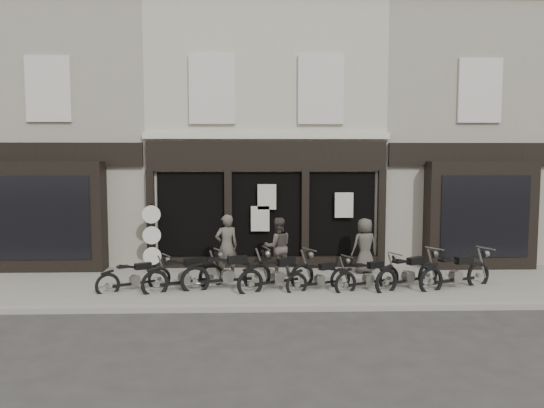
{
  "coord_description": "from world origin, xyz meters",
  "views": [
    {
      "loc": [
        -0.31,
        -12.84,
        3.44
      ],
      "look_at": [
        0.12,
        1.6,
        2.15
      ],
      "focal_mm": 35.0,
      "sensor_mm": 36.0,
      "label": 1
    }
  ],
  "objects_px": {
    "motorcycle_2": "(228,275)",
    "man_right": "(365,246)",
    "motorcycle_4": "(320,279)",
    "motorcycle_7": "(456,275)",
    "motorcycle_0": "(135,279)",
    "motorcycle_5": "(368,278)",
    "advert_sign_post": "(152,241)",
    "man_left": "(227,246)",
    "man_centre": "(278,247)",
    "motorcycle_1": "(185,277)",
    "motorcycle_3": "(278,277)",
    "motorcycle_6": "(408,276)"
  },
  "relations": [
    {
      "from": "motorcycle_2",
      "to": "motorcycle_7",
      "type": "height_order",
      "value": "motorcycle_2"
    },
    {
      "from": "motorcycle_5",
      "to": "motorcycle_6",
      "type": "xyz_separation_m",
      "value": [
        1.04,
        0.09,
        0.04
      ]
    },
    {
      "from": "motorcycle_1",
      "to": "motorcycle_3",
      "type": "bearing_deg",
      "value": -30.59
    },
    {
      "from": "motorcycle_6",
      "to": "motorcycle_7",
      "type": "distance_m",
      "value": 1.21
    },
    {
      "from": "motorcycle_5",
      "to": "advert_sign_post",
      "type": "bearing_deg",
      "value": 134.81
    },
    {
      "from": "advert_sign_post",
      "to": "motorcycle_0",
      "type": "bearing_deg",
      "value": -100.58
    },
    {
      "from": "motorcycle_3",
      "to": "man_left",
      "type": "relative_size",
      "value": 1.16
    },
    {
      "from": "motorcycle_1",
      "to": "motorcycle_3",
      "type": "xyz_separation_m",
      "value": [
        2.34,
        -0.04,
        0.0
      ]
    },
    {
      "from": "motorcycle_0",
      "to": "motorcycle_3",
      "type": "bearing_deg",
      "value": -31.61
    },
    {
      "from": "advert_sign_post",
      "to": "man_left",
      "type": "bearing_deg",
      "value": -28.03
    },
    {
      "from": "advert_sign_post",
      "to": "motorcycle_3",
      "type": "bearing_deg",
      "value": -38.32
    },
    {
      "from": "motorcycle_3",
      "to": "motorcycle_6",
      "type": "distance_m",
      "value": 3.33
    },
    {
      "from": "man_left",
      "to": "advert_sign_post",
      "type": "xyz_separation_m",
      "value": [
        -2.17,
        0.76,
        0.04
      ]
    },
    {
      "from": "motorcycle_2",
      "to": "man_right",
      "type": "xyz_separation_m",
      "value": [
        3.82,
        1.64,
        0.46
      ]
    },
    {
      "from": "man_left",
      "to": "advert_sign_post",
      "type": "bearing_deg",
      "value": -38.75
    },
    {
      "from": "motorcycle_3",
      "to": "motorcycle_5",
      "type": "relative_size",
      "value": 1.1
    },
    {
      "from": "man_left",
      "to": "advert_sign_post",
      "type": "relative_size",
      "value": 0.83
    },
    {
      "from": "motorcycle_1",
      "to": "man_right",
      "type": "bearing_deg",
      "value": -10.26
    },
    {
      "from": "motorcycle_0",
      "to": "man_left",
      "type": "relative_size",
      "value": 0.99
    },
    {
      "from": "motorcycle_5",
      "to": "man_right",
      "type": "relative_size",
      "value": 1.17
    },
    {
      "from": "motorcycle_5",
      "to": "motorcycle_7",
      "type": "relative_size",
      "value": 0.86
    },
    {
      "from": "man_left",
      "to": "motorcycle_1",
      "type": "bearing_deg",
      "value": 31.19
    },
    {
      "from": "motorcycle_0",
      "to": "motorcycle_7",
      "type": "height_order",
      "value": "motorcycle_7"
    },
    {
      "from": "motorcycle_5",
      "to": "advert_sign_post",
      "type": "xyz_separation_m",
      "value": [
        -5.81,
        2.06,
        0.65
      ]
    },
    {
      "from": "motorcycle_3",
      "to": "man_right",
      "type": "xyz_separation_m",
      "value": [
        2.55,
        1.75,
        0.49
      ]
    },
    {
      "from": "man_left",
      "to": "man_right",
      "type": "bearing_deg",
      "value": 168.01
    },
    {
      "from": "motorcycle_4",
      "to": "motorcycle_7",
      "type": "bearing_deg",
      "value": -24.3
    },
    {
      "from": "motorcycle_1",
      "to": "motorcycle_6",
      "type": "xyz_separation_m",
      "value": [
        5.66,
        -0.01,
        0.0
      ]
    },
    {
      "from": "man_centre",
      "to": "man_right",
      "type": "relative_size",
      "value": 1.04
    },
    {
      "from": "motorcycle_1",
      "to": "man_left",
      "type": "relative_size",
      "value": 1.14
    },
    {
      "from": "motorcycle_2",
      "to": "man_centre",
      "type": "xyz_separation_m",
      "value": [
        1.33,
        1.38,
        0.49
      ]
    },
    {
      "from": "motorcycle_4",
      "to": "man_centre",
      "type": "distance_m",
      "value": 1.91
    },
    {
      "from": "motorcycle_1",
      "to": "advert_sign_post",
      "type": "relative_size",
      "value": 0.94
    },
    {
      "from": "man_right",
      "to": "advert_sign_post",
      "type": "bearing_deg",
      "value": -20.55
    },
    {
      "from": "motorcycle_0",
      "to": "motorcycle_5",
      "type": "relative_size",
      "value": 0.94
    },
    {
      "from": "motorcycle_4",
      "to": "man_left",
      "type": "height_order",
      "value": "man_left"
    },
    {
      "from": "motorcycle_2",
      "to": "motorcycle_6",
      "type": "relative_size",
      "value": 1.15
    },
    {
      "from": "motorcycle_3",
      "to": "motorcycle_6",
      "type": "relative_size",
      "value": 1.02
    },
    {
      "from": "man_right",
      "to": "advert_sign_post",
      "type": "relative_size",
      "value": 0.74
    },
    {
      "from": "motorcycle_6",
      "to": "man_right",
      "type": "height_order",
      "value": "man_right"
    },
    {
      "from": "motorcycle_7",
      "to": "motorcycle_0",
      "type": "bearing_deg",
      "value": 156.82
    },
    {
      "from": "motorcycle_5",
      "to": "man_left",
      "type": "distance_m",
      "value": 3.91
    },
    {
      "from": "motorcycle_1",
      "to": "advert_sign_post",
      "type": "bearing_deg",
      "value": 91.74
    },
    {
      "from": "motorcycle_5",
      "to": "man_left",
      "type": "bearing_deg",
      "value": 134.69
    },
    {
      "from": "motorcycle_5",
      "to": "man_centre",
      "type": "relative_size",
      "value": 1.13
    },
    {
      "from": "motorcycle_3",
      "to": "motorcycle_2",
      "type": "bearing_deg",
      "value": 146.63
    },
    {
      "from": "motorcycle_4",
      "to": "motorcycle_5",
      "type": "distance_m",
      "value": 1.23
    },
    {
      "from": "motorcycle_0",
      "to": "motorcycle_3",
      "type": "distance_m",
      "value": 3.59
    },
    {
      "from": "motorcycle_1",
      "to": "motorcycle_6",
      "type": "bearing_deg",
      "value": -29.62
    },
    {
      "from": "man_right",
      "to": "motorcycle_3",
      "type": "bearing_deg",
      "value": 16.27
    }
  ]
}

